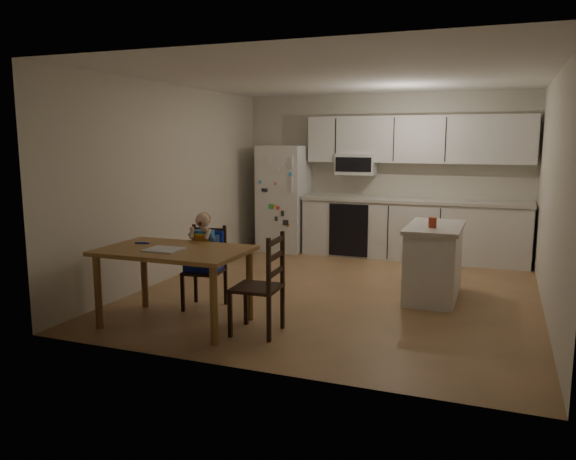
# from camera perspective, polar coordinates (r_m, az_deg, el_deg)

# --- Properties ---
(room) EXTENTS (4.52, 5.01, 2.51)m
(room) POSITION_cam_1_polar(r_m,az_deg,el_deg) (7.05, 6.40, 4.63)
(room) COLOR olive
(room) RESTS_ON ground
(refrigerator) EXTENTS (0.72, 0.70, 1.70)m
(refrigerator) POSITION_cam_1_polar(r_m,az_deg,el_deg) (9.14, -0.42, 3.23)
(refrigerator) COLOR silver
(refrigerator) RESTS_ON ground
(kitchen_run) EXTENTS (3.37, 0.62, 2.15)m
(kitchen_run) POSITION_cam_1_polar(r_m,az_deg,el_deg) (8.70, 12.50, 2.89)
(kitchen_run) COLOR silver
(kitchen_run) RESTS_ON ground
(kitchen_island) EXTENTS (0.60, 1.14, 0.84)m
(kitchen_island) POSITION_cam_1_polar(r_m,az_deg,el_deg) (6.64, 14.58, -3.09)
(kitchen_island) COLOR silver
(kitchen_island) RESTS_ON ground
(red_cup) EXTENTS (0.09, 0.09, 0.11)m
(red_cup) POSITION_cam_1_polar(r_m,az_deg,el_deg) (6.38, 14.47, 0.76)
(red_cup) COLOR #BA3A1D
(red_cup) RESTS_ON kitchen_island
(dining_table) EXTENTS (1.41, 0.91, 0.76)m
(dining_table) POSITION_cam_1_polar(r_m,az_deg,el_deg) (5.57, -11.46, -2.90)
(dining_table) COLOR brown
(dining_table) RESTS_ON ground
(napkin) EXTENTS (0.33, 0.29, 0.01)m
(napkin) POSITION_cam_1_polar(r_m,az_deg,el_deg) (5.49, -12.50, -1.94)
(napkin) COLOR #B6B7BC
(napkin) RESTS_ON dining_table
(toddler_spoon) EXTENTS (0.12, 0.06, 0.02)m
(toddler_spoon) POSITION_cam_1_polar(r_m,az_deg,el_deg) (5.88, -14.72, -1.28)
(toddler_spoon) COLOR #1327AD
(toddler_spoon) RESTS_ON dining_table
(chair_booster) EXTENTS (0.44, 0.44, 1.04)m
(chair_booster) POSITION_cam_1_polar(r_m,az_deg,el_deg) (6.09, -8.41, -2.05)
(chair_booster) COLOR black
(chair_booster) RESTS_ON ground
(chair_side) EXTENTS (0.44, 0.44, 0.95)m
(chair_side) POSITION_cam_1_polar(r_m,az_deg,el_deg) (5.21, -2.23, -4.91)
(chair_side) COLOR black
(chair_side) RESTS_ON ground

